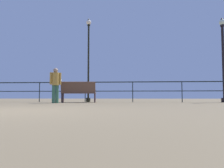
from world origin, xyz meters
TOP-DOWN VIEW (x-y plane):
  - ground_plane at (0.00, 0.00)m, footprint 60.00×60.00m
  - pier_railing at (0.00, 7.18)m, footprint 19.94×0.05m
  - bench_near_left at (-0.16, 6.34)m, footprint 1.70×0.70m
  - lamppost_center at (0.11, 7.43)m, footprint 0.27×0.27m
  - lamppost_right at (7.14, 7.43)m, footprint 0.31×0.31m
  - person_by_bench at (-0.95, 5.30)m, footprint 0.46×0.30m
  - seagull_on_rail at (-1.35, 7.15)m, footprint 0.19×0.41m

SIDE VIEW (x-z plane):
  - ground_plane at x=0.00m, z-range 0.00..0.00m
  - bench_near_left at x=-0.16m, z-range 0.05..1.06m
  - pier_railing at x=0.00m, z-range 0.26..1.33m
  - person_by_bench at x=-0.95m, z-range 0.12..1.67m
  - seagull_on_rail at x=-1.35m, z-range 1.06..1.25m
  - lamppost_right at x=7.14m, z-range 0.12..4.51m
  - lamppost_center at x=0.11m, z-range 0.22..4.80m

